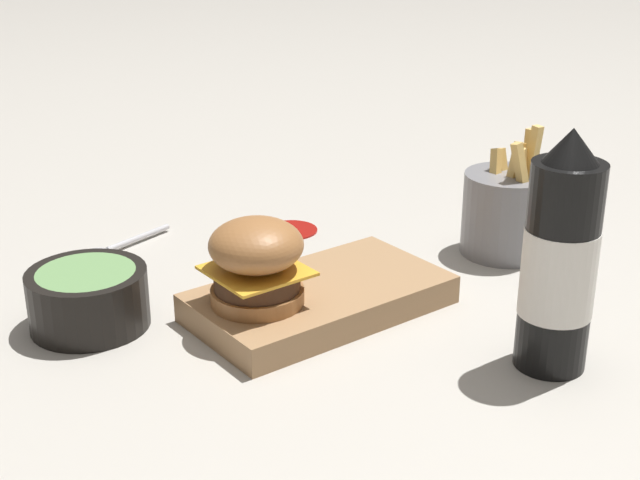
{
  "coord_description": "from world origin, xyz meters",
  "views": [
    {
      "loc": [
        0.49,
        0.73,
        0.41
      ],
      "look_at": [
        -0.01,
        0.07,
        0.08
      ],
      "focal_mm": 50.0,
      "sensor_mm": 36.0,
      "label": 1
    }
  ],
  "objects_px": {
    "burger": "(257,262)",
    "side_bowl": "(88,297)",
    "ketchup_bottle": "(559,262)",
    "fries_basket": "(507,211)",
    "serving_board": "(320,298)",
    "spoon": "(102,252)"
  },
  "relations": [
    {
      "from": "burger",
      "to": "side_bowl",
      "type": "distance_m",
      "value": 0.17
    },
    {
      "from": "burger",
      "to": "ketchup_bottle",
      "type": "distance_m",
      "value": 0.28
    },
    {
      "from": "burger",
      "to": "fries_basket",
      "type": "bearing_deg",
      "value": 178.03
    },
    {
      "from": "serving_board",
      "to": "spoon",
      "type": "bearing_deg",
      "value": -66.38
    },
    {
      "from": "ketchup_bottle",
      "to": "fries_basket",
      "type": "distance_m",
      "value": 0.27
    },
    {
      "from": "serving_board",
      "to": "burger",
      "type": "bearing_deg",
      "value": -3.99
    },
    {
      "from": "fries_basket",
      "to": "serving_board",
      "type": "bearing_deg",
      "value": -1.42
    },
    {
      "from": "side_bowl",
      "to": "spoon",
      "type": "relative_size",
      "value": 0.83
    },
    {
      "from": "side_bowl",
      "to": "spoon",
      "type": "bearing_deg",
      "value": -118.03
    },
    {
      "from": "ketchup_bottle",
      "to": "spoon",
      "type": "bearing_deg",
      "value": -65.44
    },
    {
      "from": "side_bowl",
      "to": "fries_basket",
      "type": "bearing_deg",
      "value": 165.65
    },
    {
      "from": "fries_basket",
      "to": "spoon",
      "type": "bearing_deg",
      "value": -35.43
    },
    {
      "from": "fries_basket",
      "to": "spoon",
      "type": "distance_m",
      "value": 0.48
    },
    {
      "from": "serving_board",
      "to": "fries_basket",
      "type": "xyz_separation_m",
      "value": [
        -0.27,
        0.01,
        0.04
      ]
    },
    {
      "from": "ketchup_bottle",
      "to": "fries_basket",
      "type": "bearing_deg",
      "value": -129.24
    },
    {
      "from": "ketchup_bottle",
      "to": "side_bowl",
      "type": "xyz_separation_m",
      "value": [
        0.3,
        -0.33,
        -0.07
      ]
    },
    {
      "from": "fries_basket",
      "to": "burger",
      "type": "bearing_deg",
      "value": -1.97
    },
    {
      "from": "serving_board",
      "to": "spoon",
      "type": "relative_size",
      "value": 1.82
    },
    {
      "from": "serving_board",
      "to": "fries_basket",
      "type": "relative_size",
      "value": 1.64
    },
    {
      "from": "fries_basket",
      "to": "side_bowl",
      "type": "bearing_deg",
      "value": -14.35
    },
    {
      "from": "side_bowl",
      "to": "burger",
      "type": "bearing_deg",
      "value": 139.67
    },
    {
      "from": "burger",
      "to": "ketchup_bottle",
      "type": "xyz_separation_m",
      "value": [
        -0.18,
        0.22,
        0.03
      ]
    }
  ]
}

